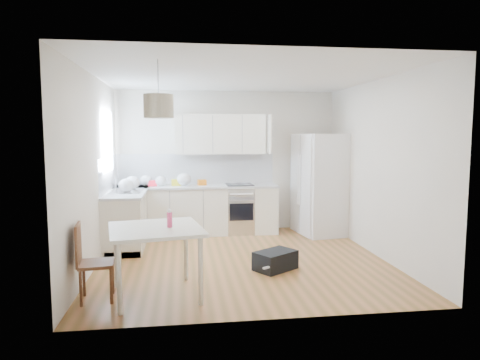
# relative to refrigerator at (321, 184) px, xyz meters

# --- Properties ---
(floor) EXTENTS (4.20, 4.20, 0.00)m
(floor) POSITION_rel_refrigerator_xyz_m (-1.71, -1.52, -0.94)
(floor) COLOR brown
(floor) RESTS_ON ground
(ceiling) EXTENTS (4.20, 4.20, 0.00)m
(ceiling) POSITION_rel_refrigerator_xyz_m (-1.71, -1.52, 1.76)
(ceiling) COLOR white
(ceiling) RESTS_ON wall_back
(wall_back) EXTENTS (4.20, 0.00, 4.20)m
(wall_back) POSITION_rel_refrigerator_xyz_m (-1.71, 0.58, 0.41)
(wall_back) COLOR silver
(wall_back) RESTS_ON floor
(wall_left) EXTENTS (0.00, 4.20, 4.20)m
(wall_left) POSITION_rel_refrigerator_xyz_m (-3.81, -1.52, 0.41)
(wall_left) COLOR silver
(wall_left) RESTS_ON floor
(wall_right) EXTENTS (0.00, 4.20, 4.20)m
(wall_right) POSITION_rel_refrigerator_xyz_m (0.39, -1.52, 0.41)
(wall_right) COLOR silver
(wall_right) RESTS_ON floor
(window_glassblock) EXTENTS (0.02, 1.00, 1.00)m
(window_glassblock) POSITION_rel_refrigerator_xyz_m (-3.80, -0.37, 0.81)
(window_glassblock) COLOR #BFE0F9
(window_glassblock) RESTS_ON wall_left
(cabinets_back) EXTENTS (3.00, 0.60, 0.88)m
(cabinets_back) POSITION_rel_refrigerator_xyz_m (-2.31, 0.28, -0.50)
(cabinets_back) COLOR white
(cabinets_back) RESTS_ON floor
(cabinets_left) EXTENTS (0.60, 1.80, 0.88)m
(cabinets_left) POSITION_rel_refrigerator_xyz_m (-3.51, -0.32, -0.50)
(cabinets_left) COLOR white
(cabinets_left) RESTS_ON floor
(counter_back) EXTENTS (3.02, 0.64, 0.04)m
(counter_back) POSITION_rel_refrigerator_xyz_m (-2.31, 0.28, -0.04)
(counter_back) COLOR silver
(counter_back) RESTS_ON cabinets_back
(counter_left) EXTENTS (0.64, 1.82, 0.04)m
(counter_left) POSITION_rel_refrigerator_xyz_m (-3.51, -0.32, -0.04)
(counter_left) COLOR silver
(counter_left) RESTS_ON cabinets_left
(backsplash_back) EXTENTS (3.00, 0.01, 0.58)m
(backsplash_back) POSITION_rel_refrigerator_xyz_m (-2.31, 0.58, 0.27)
(backsplash_back) COLOR white
(backsplash_back) RESTS_ON wall_back
(backsplash_left) EXTENTS (0.01, 1.80, 0.58)m
(backsplash_left) POSITION_rel_refrigerator_xyz_m (-3.81, -0.32, 0.27)
(backsplash_left) COLOR white
(backsplash_left) RESTS_ON wall_left
(upper_cabinets) EXTENTS (1.70, 0.32, 0.75)m
(upper_cabinets) POSITION_rel_refrigerator_xyz_m (-1.86, 0.42, 0.94)
(upper_cabinets) COLOR white
(upper_cabinets) RESTS_ON wall_back
(range_oven) EXTENTS (0.50, 0.61, 0.88)m
(range_oven) POSITION_rel_refrigerator_xyz_m (-1.51, 0.28, -0.50)
(range_oven) COLOR silver
(range_oven) RESTS_ON floor
(sink) EXTENTS (0.50, 0.80, 0.16)m
(sink) POSITION_rel_refrigerator_xyz_m (-3.51, -0.37, -0.02)
(sink) COLOR silver
(sink) RESTS_ON counter_left
(refrigerator) EXTENTS (1.01, 1.05, 1.88)m
(refrigerator) POSITION_rel_refrigerator_xyz_m (0.00, 0.00, 0.00)
(refrigerator) COLOR white
(refrigerator) RESTS_ON floor
(dining_table) EXTENTS (1.18, 1.18, 0.80)m
(dining_table) POSITION_rel_refrigerator_xyz_m (-2.89, -2.80, -0.23)
(dining_table) COLOR beige
(dining_table) RESTS_ON floor
(dining_chair) EXTENTS (0.41, 0.41, 0.89)m
(dining_chair) POSITION_rel_refrigerator_xyz_m (-3.55, -2.85, -0.50)
(dining_chair) COLOR #492916
(dining_chair) RESTS_ON floor
(drink_bottle) EXTENTS (0.06, 0.06, 0.21)m
(drink_bottle) POSITION_rel_refrigerator_xyz_m (-2.73, -2.80, -0.03)
(drink_bottle) COLOR #E33F71
(drink_bottle) RESTS_ON dining_table
(gym_bag) EXTENTS (0.67, 0.62, 0.26)m
(gym_bag) POSITION_rel_refrigerator_xyz_m (-1.32, -2.04, -0.81)
(gym_bag) COLOR black
(gym_bag) RESTS_ON floor
(pendant_lamp) EXTENTS (0.39, 0.39, 0.26)m
(pendant_lamp) POSITION_rel_refrigerator_xyz_m (-2.83, -2.74, 1.24)
(pendant_lamp) COLOR #B4A88A
(pendant_lamp) RESTS_ON ceiling
(grocery_bag_a) EXTENTS (0.22, 0.19, 0.20)m
(grocery_bag_a) POSITION_rel_refrigerator_xyz_m (-3.25, 0.31, 0.08)
(grocery_bag_a) COLOR silver
(grocery_bag_a) RESTS_ON counter_back
(grocery_bag_b) EXTENTS (0.21, 0.18, 0.19)m
(grocery_bag_b) POSITION_rel_refrigerator_xyz_m (-2.98, 0.27, 0.07)
(grocery_bag_b) COLOR silver
(grocery_bag_b) RESTS_ON counter_back
(grocery_bag_c) EXTENTS (0.26, 0.22, 0.24)m
(grocery_bag_c) POSITION_rel_refrigerator_xyz_m (-2.55, 0.28, 0.10)
(grocery_bag_c) COLOR silver
(grocery_bag_c) RESTS_ON counter_back
(grocery_bag_d) EXTENTS (0.25, 0.21, 0.23)m
(grocery_bag_d) POSITION_rel_refrigerator_xyz_m (-3.45, -0.12, 0.09)
(grocery_bag_d) COLOR silver
(grocery_bag_d) RESTS_ON counter_back
(grocery_bag_e) EXTENTS (0.25, 0.21, 0.22)m
(grocery_bag_e) POSITION_rel_refrigerator_xyz_m (-3.51, -0.49, 0.09)
(grocery_bag_e) COLOR silver
(grocery_bag_e) RESTS_ON counter_left
(snack_orange) EXTENTS (0.17, 0.13, 0.11)m
(snack_orange) POSITION_rel_refrigerator_xyz_m (-2.22, 0.30, 0.03)
(snack_orange) COLOR orange
(snack_orange) RESTS_ON counter_back
(snack_yellow) EXTENTS (0.18, 0.13, 0.12)m
(snack_yellow) POSITION_rel_refrigerator_xyz_m (-2.70, 0.31, 0.04)
(snack_yellow) COLOR yellow
(snack_yellow) RESTS_ON counter_back
(snack_red) EXTENTS (0.17, 0.11, 0.11)m
(snack_red) POSITION_rel_refrigerator_xyz_m (-3.13, 0.29, 0.03)
(snack_red) COLOR red
(snack_red) RESTS_ON counter_back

